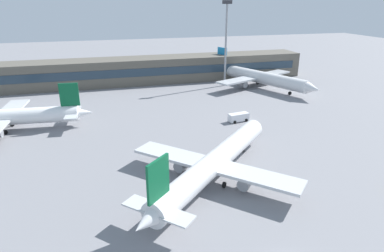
# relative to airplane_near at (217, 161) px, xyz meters

# --- Properties ---
(ground_plane) EXTENTS (400.00, 400.00, 0.00)m
(ground_plane) POSITION_rel_airplane_near_xyz_m (0.96, 17.71, -3.23)
(ground_plane) COLOR gray
(terminal_building) EXTENTS (115.64, 12.13, 9.00)m
(terminal_building) POSITION_rel_airplane_near_xyz_m (0.96, 73.98, 1.27)
(terminal_building) COLOR #5B564C
(terminal_building) RESTS_ON ground_plane
(airplane_near) EXTENTS (33.19, 32.27, 10.58)m
(airplane_near) POSITION_rel_airplane_near_xyz_m (0.00, 0.00, 0.00)
(airplane_near) COLOR silver
(airplane_near) RESTS_ON ground_plane
(airplane_far) EXTENTS (32.11, 44.64, 11.65)m
(airplane_far) POSITION_rel_airplane_near_xyz_m (35.57, 56.39, 0.33)
(airplane_far) COLOR silver
(airplane_far) RESTS_ON ground_plane
(service_van_white) EXTENTS (5.46, 2.98, 2.08)m
(service_van_white) POSITION_rel_airplane_near_xyz_m (14.99, 25.38, -2.12)
(service_van_white) COLOR white
(service_van_white) RESTS_ON ground_plane
(floodlight_tower_west) EXTENTS (3.20, 0.80, 28.49)m
(floodlight_tower_west) POSITION_rel_airplane_near_xyz_m (25.13, 61.43, 13.08)
(floodlight_tower_west) COLOR gray
(floodlight_tower_west) RESTS_ON ground_plane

